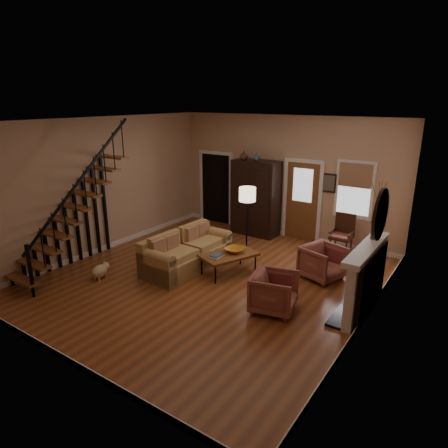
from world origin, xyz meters
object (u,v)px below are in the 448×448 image
Objects in this scene: armchair_left at (274,292)px; floor_lamp at (247,222)px; armoire at (256,198)px; sofa at (187,251)px; coffee_table at (229,264)px; side_chair at (341,235)px; armchair_right at (323,262)px.

floor_lamp reaches higher than armchair_left.
armoire is 0.96× the size of sofa.
armoire is 2.94m from coffee_table.
sofa is 2.15× the size of side_chair.
armoire reaches higher than armchair_right.
side_chair is (1.88, 1.38, -0.35)m from floor_lamp.
floor_lamp is (0.74, 1.38, 0.45)m from sofa.
sofa reaches higher than armchair_right.
sofa is at bearing -163.89° from coffee_table.
armchair_right is (2.75, 1.19, -0.04)m from sofa.
armoire is 3.03m from sofa.
armchair_left is 0.98× the size of armchair_right.
armchair_right is at bearing 25.35° from sofa.
coffee_table is at bearing 18.05° from sofa.
armoire is 2.61m from side_chair.
armchair_left is (2.45, -3.57, -0.69)m from armoire.
armoire is 2.60× the size of armchair_right.
armoire reaches higher than floor_lamp.
armchair_left is 1.81m from armchair_right.
armchair_right is at bearing -21.23° from armchair_left.
floor_lamp is at bearing -66.99° from armoire.
floor_lamp is 2.36m from side_chair.
coffee_table is at bearing -71.82° from armoire.
armchair_right reaches higher than armchair_left.
sofa is 3.80m from side_chair.
floor_lamp reaches higher than side_chair.
side_chair is (0.10, 3.37, 0.15)m from armchair_left.
floor_lamp is at bearing 102.20° from armchair_right.
armoire is 1.74× the size of coffee_table.
coffee_table is 1.80m from armchair_left.
coffee_table is 1.18× the size of side_chair.
sofa is 1.28× the size of floor_lamp.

